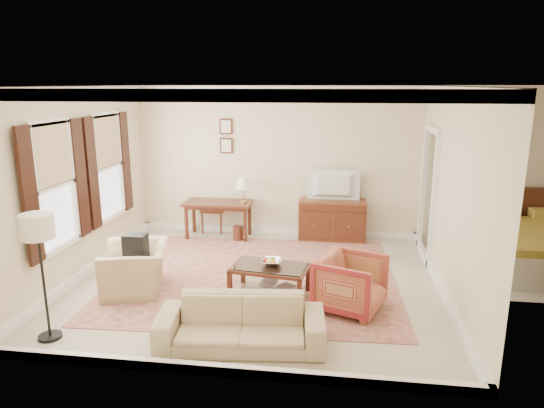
% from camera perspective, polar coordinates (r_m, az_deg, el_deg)
% --- Properties ---
extents(room_shell, '(5.51, 5.01, 2.91)m').
position_cam_1_polar(room_shell, '(6.90, -2.02, 10.16)').
color(room_shell, beige).
rests_on(room_shell, ground).
extents(annex_bedroom, '(3.00, 2.70, 2.90)m').
position_cam_1_polar(annex_bedroom, '(8.98, 29.18, -4.61)').
color(annex_bedroom, beige).
rests_on(annex_bedroom, ground).
extents(window_front, '(0.12, 1.56, 1.80)m').
position_cam_1_polar(window_front, '(7.34, -24.22, 1.90)').
color(window_front, '#CCB284').
rests_on(window_front, room_shell).
extents(window_rear, '(0.12, 1.56, 1.80)m').
position_cam_1_polar(window_rear, '(8.71, -18.75, 4.13)').
color(window_rear, '#CCB284').
rests_on(window_rear, room_shell).
extents(doorway, '(0.10, 1.12, 2.25)m').
position_cam_1_polar(doorway, '(8.63, 17.89, 0.89)').
color(doorway, white).
rests_on(doorway, room_shell).
extents(rug, '(4.46, 3.87, 0.01)m').
position_cam_1_polar(rug, '(7.65, -2.11, -8.50)').
color(rug, maroon).
rests_on(rug, room_shell).
extents(writing_desk, '(1.30, 0.65, 0.71)m').
position_cam_1_polar(writing_desk, '(9.43, -6.35, -0.40)').
color(writing_desk, '#4B2315').
rests_on(writing_desk, room_shell).
extents(desk_chair, '(0.47, 0.47, 1.05)m').
position_cam_1_polar(desk_chair, '(9.83, -6.89, -0.27)').
color(desk_chair, brown).
rests_on(desk_chair, room_shell).
extents(desk_lamp, '(0.32, 0.32, 0.50)m').
position_cam_1_polar(desk_lamp, '(9.24, -3.36, 1.67)').
color(desk_lamp, silver).
rests_on(desk_lamp, writing_desk).
extents(framed_prints, '(0.25, 0.04, 0.68)m').
position_cam_1_polar(framed_prints, '(9.55, -5.41, 7.99)').
color(framed_prints, '#4B2315').
rests_on(framed_prints, room_shell).
extents(sideboard, '(1.27, 0.49, 0.78)m').
position_cam_1_polar(sideboard, '(9.36, 7.09, -1.86)').
color(sideboard, brown).
rests_on(sideboard, room_shell).
extents(tv, '(0.95, 0.55, 0.12)m').
position_cam_1_polar(tv, '(9.14, 7.25, 3.31)').
color(tv, black).
rests_on(tv, sideboard).
extents(coffee_table, '(1.14, 0.77, 0.45)m').
position_cam_1_polar(coffee_table, '(6.90, -0.27, -8.07)').
color(coffee_table, '#4B2315').
rests_on(coffee_table, room_shell).
extents(fruit_bowl, '(0.42, 0.42, 0.10)m').
position_cam_1_polar(fruit_bowl, '(6.88, -0.06, -6.72)').
color(fruit_bowl, silver).
rests_on(fruit_bowl, coffee_table).
extents(book_a, '(0.28, 0.08, 0.38)m').
position_cam_1_polar(book_a, '(7.06, -1.18, -8.98)').
color(book_a, brown).
rests_on(book_a, coffee_table).
extents(book_b, '(0.25, 0.18, 0.38)m').
position_cam_1_polar(book_b, '(6.92, 0.81, -9.51)').
color(book_b, brown).
rests_on(book_b, coffee_table).
extents(striped_armchair, '(0.99, 1.02, 0.82)m').
position_cam_1_polar(striped_armchair, '(6.53, 9.27, -8.92)').
color(striped_armchair, maroon).
rests_on(striped_armchair, room_shell).
extents(club_armchair, '(0.92, 1.17, 0.90)m').
position_cam_1_polar(club_armchair, '(7.30, -15.81, -6.44)').
color(club_armchair, tan).
rests_on(club_armchair, room_shell).
extents(backpack, '(0.23, 0.32, 0.40)m').
position_cam_1_polar(backpack, '(7.21, -15.76, -4.64)').
color(backpack, black).
rests_on(backpack, club_armchair).
extents(sofa, '(1.94, 0.74, 0.74)m').
position_cam_1_polar(sofa, '(5.65, -3.70, -12.99)').
color(sofa, tan).
rests_on(sofa, room_shell).
extents(floor_lamp, '(0.38, 0.38, 1.52)m').
position_cam_1_polar(floor_lamp, '(6.05, -25.83, -3.39)').
color(floor_lamp, black).
rests_on(floor_lamp, room_shell).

